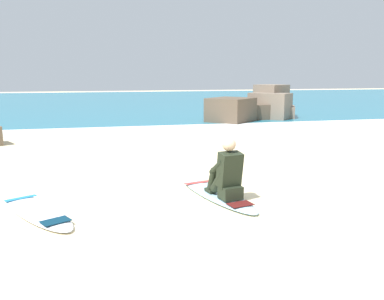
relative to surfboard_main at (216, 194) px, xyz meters
The scene contains 7 objects.
ground_plane 0.34m from the surfboard_main, 136.29° to the left, with size 80.00×80.00×0.00m, color beige.
sea 21.65m from the surfboard_main, 90.64° to the left, with size 80.00×28.00×0.10m, color teal.
breaking_foam 7.95m from the surfboard_main, 91.75° to the left, with size 80.00×0.90×0.11m, color white.
surfboard_main is the anchor object (origin of this frame).
surfer_seated 0.52m from the surfboard_main, 75.65° to the right, with size 0.47×0.75×0.95m.
surfboard_spare_near 2.77m from the surfboard_main, behind, with size 1.50×2.19×0.08m.
rock_outcrop_distant 10.82m from the surfboard_main, 64.68° to the left, with size 4.43×3.22×1.48m.
Camera 1 is at (-1.60, -6.45, 1.99)m, focal length 38.40 mm.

